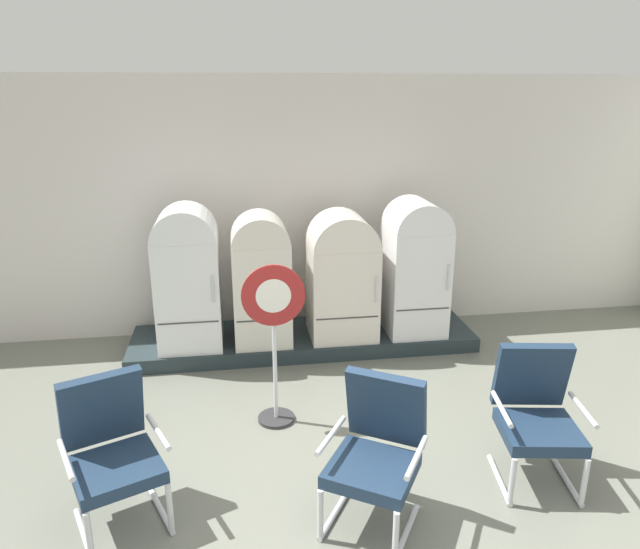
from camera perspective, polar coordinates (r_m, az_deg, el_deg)
ground at (r=4.11m, az=4.10°, el=-25.12°), size 12.00×10.00×0.05m
back_wall at (r=6.75m, az=-2.39°, el=6.78°), size 11.76×0.12×2.92m
display_plinth at (r=6.57m, az=-1.62°, el=-6.32°), size 3.77×0.95×0.16m
refrigerator_0 at (r=6.14m, az=-12.87°, el=0.11°), size 0.65×0.68×1.49m
refrigerator_1 at (r=6.11m, az=-5.81°, el=-0.09°), size 0.60×0.61×1.40m
refrigerator_2 at (r=6.24m, az=2.19°, el=0.16°), size 0.71×0.68×1.37m
refrigerator_3 at (r=6.43m, az=9.31°, el=1.12°), size 0.63×0.70×1.48m
armchair_left at (r=4.19m, az=-19.82°, el=-15.59°), size 0.76×0.80×1.01m
armchair_right at (r=4.61m, az=20.44°, el=-12.36°), size 0.67×0.72×1.01m
armchair_center at (r=3.97m, az=5.64°, el=-16.45°), size 0.80×0.83×1.01m
sign_stand at (r=4.89m, az=-4.49°, el=-6.69°), size 0.52×0.32×1.43m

